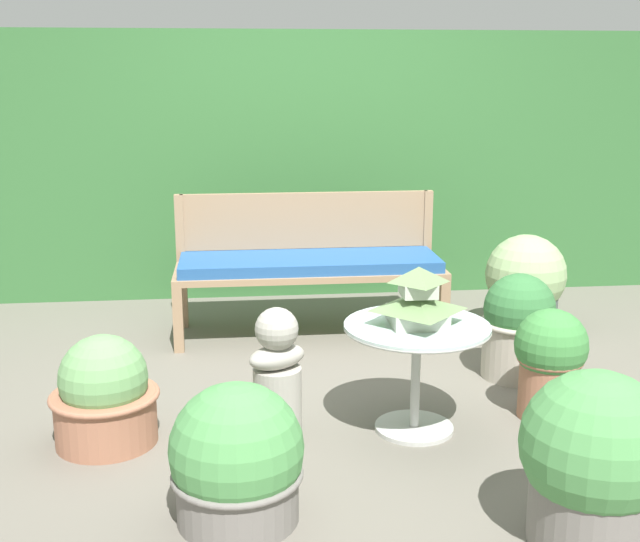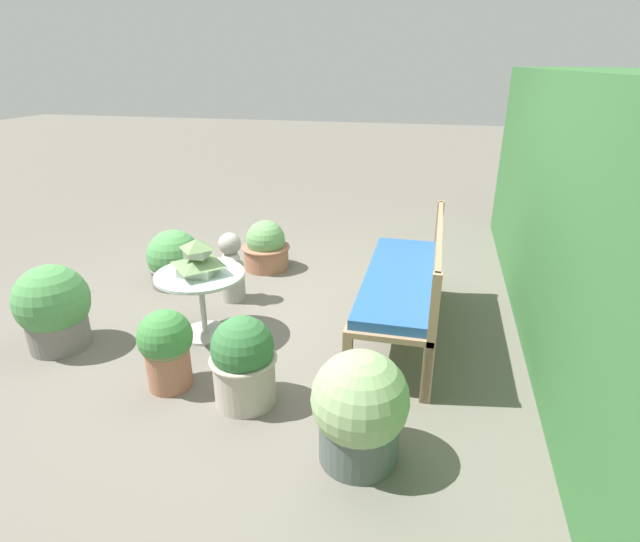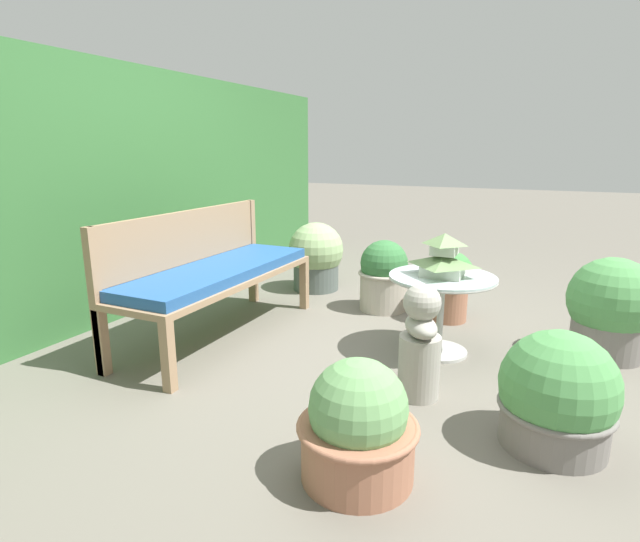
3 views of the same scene
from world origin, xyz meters
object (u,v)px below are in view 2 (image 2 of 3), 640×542
at_px(pagoda_birdhouse, 198,259).
at_px(potted_plant_bench_right, 266,247).
at_px(potted_plant_bench_left, 360,409).
at_px(patio_table, 201,287).
at_px(potted_plant_table_far, 166,347).
at_px(garden_bust, 231,268).
at_px(potted_plant_table_near, 243,362).
at_px(garden_bench, 400,283).
at_px(potted_plant_hedge_corner, 54,308).
at_px(potted_plant_patio_mid, 175,261).

height_order(pagoda_birdhouse, potted_plant_bench_right, pagoda_birdhouse).
height_order(pagoda_birdhouse, potted_plant_bench_left, pagoda_birdhouse).
relative_size(patio_table, potted_plant_table_far, 1.24).
relative_size(garden_bust, potted_plant_table_near, 1.08).
bearing_deg(pagoda_birdhouse, potted_plant_table_far, 6.31).
bearing_deg(potted_plant_table_far, potted_plant_bench_left, 74.79).
bearing_deg(potted_plant_bench_left, potted_plant_bench_right, -150.92).
distance_m(potted_plant_bench_right, potted_plant_bench_left, 2.83).
xyz_separation_m(garden_bench, patio_table, (0.36, -1.48, -0.03)).
bearing_deg(garden_bust, potted_plant_bench_left, 11.41).
bearing_deg(potted_plant_bench_left, potted_plant_table_far, -105.21).
xyz_separation_m(pagoda_birdhouse, potted_plant_bench_right, (-1.43, 0.02, -0.41)).
xyz_separation_m(patio_table, potted_plant_table_near, (0.72, 0.62, -0.12)).
bearing_deg(garden_bench, potted_plant_bench_left, -3.30).
relative_size(pagoda_birdhouse, garden_bust, 0.53).
distance_m(garden_bust, potted_plant_table_far, 1.34).
xyz_separation_m(pagoda_birdhouse, garden_bust, (-0.65, -0.03, -0.34)).
distance_m(patio_table, pagoda_birdhouse, 0.23).
bearing_deg(garden_bust, potted_plant_hedge_corner, -70.84).
distance_m(potted_plant_table_far, potted_plant_bench_left, 1.37).
xyz_separation_m(garden_bench, potted_plant_table_near, (1.08, -0.86, -0.16)).
distance_m(patio_table, potted_plant_bench_left, 1.75).
relative_size(potted_plant_bench_right, potted_plant_patio_mid, 0.95).
relative_size(patio_table, potted_plant_table_near, 1.16).
xyz_separation_m(potted_plant_table_far, potted_plant_bench_left, (0.36, 1.32, 0.02)).
xyz_separation_m(garden_bench, potted_plant_bench_left, (1.40, -0.08, -0.13)).
distance_m(pagoda_birdhouse, garden_bust, 0.73).
distance_m(potted_plant_hedge_corner, potted_plant_bench_left, 2.47).
bearing_deg(patio_table, potted_plant_bench_left, 53.30).
bearing_deg(garden_bust, pagoda_birdhouse, -26.17).
xyz_separation_m(garden_bench, pagoda_birdhouse, (0.36, -1.48, 0.20)).
bearing_deg(potted_plant_table_far, potted_plant_patio_mid, -153.09).
xyz_separation_m(garden_bench, potted_plant_hedge_corner, (0.77, -2.47, -0.13)).
xyz_separation_m(potted_plant_bench_right, potted_plant_bench_left, (2.47, 1.38, 0.09)).
relative_size(potted_plant_table_far, potted_plant_table_near, 0.94).
distance_m(potted_plant_bench_right, potted_plant_patio_mid, 0.93).
distance_m(patio_table, potted_plant_bench_right, 1.44).
bearing_deg(potted_plant_table_far, garden_bust, -175.51).
height_order(patio_table, potted_plant_hedge_corner, potted_plant_hedge_corner).
xyz_separation_m(garden_bust, potted_plant_bench_right, (-0.78, 0.05, -0.08)).
xyz_separation_m(potted_plant_patio_mid, potted_plant_table_near, (1.56, 1.32, 0.05)).
bearing_deg(potted_plant_bench_left, garden_bench, 176.70).
relative_size(patio_table, potted_plant_hedge_corner, 1.05).
xyz_separation_m(pagoda_birdhouse, potted_plant_table_far, (0.68, 0.08, -0.35)).
bearing_deg(garden_bust, potted_plant_bench_right, 147.49).
bearing_deg(garden_bench, pagoda_birdhouse, -76.42).
bearing_deg(potted_plant_bench_right, garden_bust, -3.76).
height_order(potted_plant_hedge_corner, potted_plant_table_far, potted_plant_hedge_corner).
bearing_deg(potted_plant_bench_right, potted_plant_hedge_corner, -28.75).
bearing_deg(potted_plant_table_near, potted_plant_table_far, -93.87).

